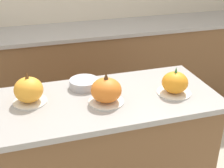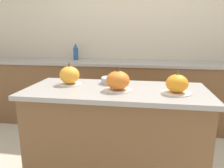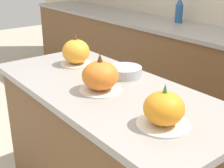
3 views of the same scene
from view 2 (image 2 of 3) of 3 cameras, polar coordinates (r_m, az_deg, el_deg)
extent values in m
cube|color=beige|center=(3.37, 5.15, 11.99)|extent=(8.00, 0.06, 2.50)
cube|color=brown|center=(1.90, 0.99, -14.83)|extent=(1.38, 0.59, 0.85)
cube|color=gray|center=(1.74, 1.05, -1.79)|extent=(1.44, 0.65, 0.03)
cube|color=brown|center=(3.17, 4.44, -2.85)|extent=(6.00, 0.56, 0.89)
cube|color=gray|center=(3.07, 4.59, 5.48)|extent=(6.00, 0.60, 0.03)
cylinder|color=silver|center=(1.90, -10.93, -0.03)|extent=(0.20, 0.20, 0.01)
ellipsoid|color=orange|center=(1.89, -11.03, 2.29)|extent=(0.17, 0.17, 0.15)
cone|color=brown|center=(1.87, -11.16, 5.09)|extent=(0.02, 0.02, 0.05)
cylinder|color=silver|center=(1.68, 1.52, -1.56)|extent=(0.21, 0.21, 0.01)
ellipsoid|color=orange|center=(1.66, 1.54, 0.95)|extent=(0.18, 0.18, 0.14)
cone|color=#4C2D14|center=(1.65, 1.56, 4.00)|extent=(0.03, 0.03, 0.04)
cylinder|color=silver|center=(1.67, 16.45, -2.21)|extent=(0.21, 0.21, 0.01)
ellipsoid|color=orange|center=(1.65, 16.61, 0.12)|extent=(0.16, 0.16, 0.13)
cone|color=#38702D|center=(1.64, 16.80, 2.92)|extent=(0.02, 0.02, 0.04)
cylinder|color=#235184|center=(3.35, -9.43, 7.78)|extent=(0.07, 0.07, 0.17)
cone|color=#235184|center=(3.34, -9.51, 9.87)|extent=(0.07, 0.07, 0.07)
cylinder|color=#ADADB2|center=(1.91, -0.04, 0.96)|extent=(0.19, 0.19, 0.05)
camera|label=1|loc=(0.80, -85.44, 38.33)|focal=50.00mm
camera|label=3|loc=(1.24, 62.20, 14.30)|focal=50.00mm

